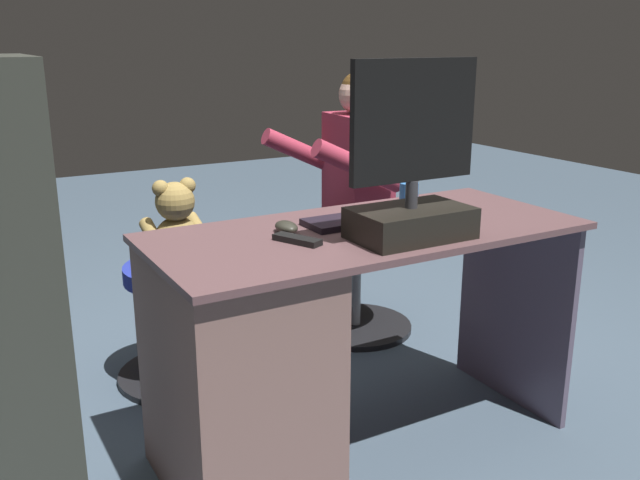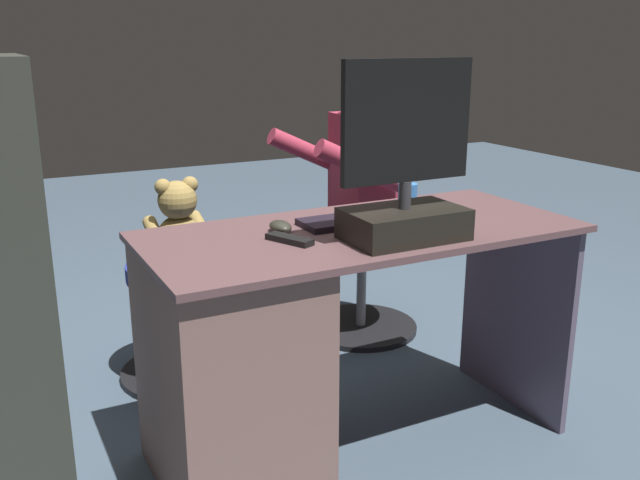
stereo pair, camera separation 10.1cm
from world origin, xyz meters
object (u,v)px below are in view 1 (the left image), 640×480
object	(u,v)px
keyboard	(368,218)
tv_remote	(297,240)
visitor_chair	(356,272)
computer_mouse	(286,227)
person	(339,188)
teddy_bear	(175,226)
cup	(409,196)
desk	(265,358)
office_chair_teddy	(182,313)
monitor	(412,187)

from	to	relation	value
keyboard	tv_remote	distance (m)	0.33
tv_remote	visitor_chair	bearing A→B (deg)	-155.80
computer_mouse	visitor_chair	size ratio (longest dim) A/B	0.18
visitor_chair	person	bearing A→B (deg)	4.33
teddy_bear	visitor_chair	world-z (taller)	teddy_bear
cup	desk	bearing A→B (deg)	11.90
office_chair_teddy	cup	bearing A→B (deg)	134.42
monitor	keyboard	size ratio (longest dim) A/B	1.21
keyboard	visitor_chair	bearing A→B (deg)	-120.63
tv_remote	cup	bearing A→B (deg)	173.20
cup	visitor_chair	world-z (taller)	cup
computer_mouse	person	distance (m)	0.98
monitor	keyboard	xyz separation A→B (m)	(0.00, -0.22, -0.14)
desk	cup	size ratio (longest dim) A/B	14.44
cup	tv_remote	bearing A→B (deg)	17.57
desk	person	distance (m)	1.14
visitor_chair	tv_remote	bearing A→B (deg)	48.58
monitor	teddy_bear	distance (m)	1.04
keyboard	person	xyz separation A→B (m)	(-0.35, -0.74, -0.07)
tv_remote	office_chair_teddy	bearing A→B (deg)	-107.14
monitor	person	bearing A→B (deg)	-109.65
teddy_bear	desk	bearing A→B (deg)	90.46
cup	tv_remote	world-z (taller)	cup
keyboard	monitor	bearing A→B (deg)	90.17
cup	teddy_bear	bearing A→B (deg)	-46.10
desk	visitor_chair	distance (m)	1.18
computer_mouse	teddy_bear	size ratio (longest dim) A/B	0.29
office_chair_teddy	teddy_bear	size ratio (longest dim) A/B	1.57
desk	tv_remote	size ratio (longest dim) A/B	8.96
monitor	desk	bearing A→B (deg)	-20.83
monitor	office_chair_teddy	world-z (taller)	monitor
monitor	tv_remote	distance (m)	0.36
visitor_chair	office_chair_teddy	bearing A→B (deg)	4.33
monitor	office_chair_teddy	distance (m)	1.18
desk	keyboard	bearing A→B (deg)	-170.31
desk	office_chair_teddy	xyz separation A→B (m)	(0.01, -0.75, -0.12)
keyboard	cup	distance (m)	0.22
teddy_bear	person	size ratio (longest dim) A/B	0.28
computer_mouse	office_chair_teddy	world-z (taller)	computer_mouse
teddy_bear	person	bearing A→B (deg)	-176.52
office_chair_teddy	monitor	bearing A→B (deg)	114.29
computer_mouse	cup	bearing A→B (deg)	-173.73
desk	computer_mouse	size ratio (longest dim) A/B	14.01
person	tv_remote	bearing A→B (deg)	52.29
cup	visitor_chair	xyz separation A→B (m)	(-0.24, -0.69, -0.51)
desk	visitor_chair	xyz separation A→B (m)	(-0.85, -0.82, -0.11)
keyboard	tv_remote	bearing A→B (deg)	18.51
visitor_chair	teddy_bear	bearing A→B (deg)	3.58
desk	person	world-z (taller)	person
tv_remote	office_chair_teddy	xyz separation A→B (m)	(0.10, -0.79, -0.48)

